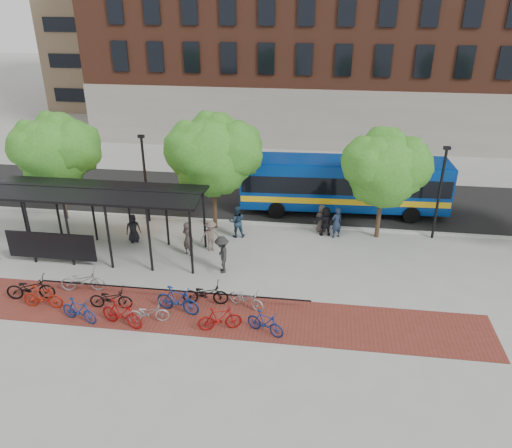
# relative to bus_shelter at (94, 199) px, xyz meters

# --- Properties ---
(ground) EXTENTS (160.00, 160.00, 0.00)m
(ground) POSITION_rel_bus_shelter_xyz_m (8.13, 0.48, -3.00)
(ground) COLOR #9E9E99
(ground) RESTS_ON ground
(asphalt_street) EXTENTS (160.00, 8.00, 0.01)m
(asphalt_street) POSITION_rel_bus_shelter_xyz_m (8.13, 8.48, -2.99)
(asphalt_street) COLOR black
(asphalt_street) RESTS_ON ground
(curb) EXTENTS (160.00, 0.25, 0.12)m
(curb) POSITION_rel_bus_shelter_xyz_m (8.13, 4.48, -2.94)
(curb) COLOR #B7B7B2
(curb) RESTS_ON ground
(brick_strip) EXTENTS (24.00, 3.00, 0.01)m
(brick_strip) POSITION_rel_bus_shelter_xyz_m (6.13, -4.52, -3.00)
(brick_strip) COLOR maroon
(brick_strip) RESTS_ON ground
(bike_rack_rail) EXTENTS (12.00, 0.05, 0.95)m
(bike_rack_rail) POSITION_rel_bus_shelter_xyz_m (4.83, -3.62, -3.00)
(bike_rack_rail) COLOR black
(bike_rack_rail) RESTS_ON ground
(building_brick) EXTENTS (55.00, 14.00, 20.00)m
(building_brick) POSITION_rel_bus_shelter_xyz_m (18.13, 26.48, 7.00)
(building_brick) COLOR brown
(building_brick) RESTS_ON ground
(bus_shelter) EXTENTS (10.60, 3.07, 3.60)m
(bus_shelter) POSITION_rel_bus_shelter_xyz_m (0.00, 0.00, 0.00)
(bus_shelter) COLOR black
(bus_shelter) RESTS_ON ground
(tree_a) EXTENTS (4.90, 4.00, 6.18)m
(tree_a) POSITION_rel_bus_shelter_xyz_m (-3.77, 3.83, 1.24)
(tree_a) COLOR #382619
(tree_a) RESTS_ON ground
(tree_b) EXTENTS (5.15, 4.20, 6.47)m
(tree_b) POSITION_rel_bus_shelter_xyz_m (5.23, 3.83, 1.46)
(tree_b) COLOR #382619
(tree_b) RESTS_ON ground
(tree_c) EXTENTS (4.66, 3.80, 5.92)m
(tree_c) POSITION_rel_bus_shelter_xyz_m (14.22, 3.83, 1.06)
(tree_c) COLOR #382619
(tree_c) RESTS_ON ground
(lamp_post_left) EXTENTS (0.35, 0.20, 5.12)m
(lamp_post_left) POSITION_rel_bus_shelter_xyz_m (1.13, 4.08, -0.25)
(lamp_post_left) COLOR black
(lamp_post_left) RESTS_ON ground
(lamp_post_right) EXTENTS (0.35, 0.20, 5.12)m
(lamp_post_right) POSITION_rel_bus_shelter_xyz_m (17.13, 4.08, -0.25)
(lamp_post_right) COLOR black
(lamp_post_right) RESTS_ON ground
(bus) EXTENTS (12.25, 3.33, 3.28)m
(bus) POSITION_rel_bus_shelter_xyz_m (12.28, 6.99, -1.12)
(bus) COLOR navy
(bus) RESTS_ON ground
(bike_0) EXTENTS (2.18, 1.08, 1.10)m
(bike_0) POSITION_rel_bus_shelter_xyz_m (-1.30, -4.42, -2.45)
(bike_0) COLOR black
(bike_0) RESTS_ON ground
(bike_1) EXTENTS (1.77, 0.52, 1.06)m
(bike_1) POSITION_rel_bus_shelter_xyz_m (-0.43, -4.96, -2.47)
(bike_1) COLOR #9D200E
(bike_1) RESTS_ON ground
(bike_2) EXTENTS (2.07, 1.00, 1.04)m
(bike_2) POSITION_rel_bus_shelter_xyz_m (0.64, -3.48, -2.48)
(bike_2) COLOR gray
(bike_2) RESTS_ON ground
(bike_3) EXTENTS (1.80, 0.95, 1.04)m
(bike_3) POSITION_rel_bus_shelter_xyz_m (1.52, -5.66, -2.48)
(bike_3) COLOR navy
(bike_3) RESTS_ON ground
(bike_4) EXTENTS (1.88, 0.77, 0.97)m
(bike_4) POSITION_rel_bus_shelter_xyz_m (2.43, -4.60, -2.52)
(bike_4) COLOR black
(bike_4) RESTS_ON ground
(bike_5) EXTENTS (2.00, 1.06, 1.16)m
(bike_5) POSITION_rel_bus_shelter_xyz_m (3.35, -5.71, -2.42)
(bike_5) COLOR maroon
(bike_5) RESTS_ON ground
(bike_6) EXTENTS (1.78, 0.93, 0.89)m
(bike_6) POSITION_rel_bus_shelter_xyz_m (4.31, -5.33, -2.55)
(bike_6) COLOR gray
(bike_6) RESTS_ON ground
(bike_7) EXTENTS (2.05, 1.00, 1.19)m
(bike_7) POSITION_rel_bus_shelter_xyz_m (5.31, -4.52, -2.40)
(bike_7) COLOR navy
(bike_7) RESTS_ON ground
(bike_8) EXTENTS (2.03, 0.87, 1.04)m
(bike_8) POSITION_rel_bus_shelter_xyz_m (6.32, -3.76, -2.48)
(bike_8) COLOR black
(bike_8) RESTS_ON ground
(bike_9) EXTENTS (1.83, 0.98, 1.06)m
(bike_9) POSITION_rel_bus_shelter_xyz_m (7.29, -5.44, -2.47)
(bike_9) COLOR maroon
(bike_9) RESTS_ON ground
(bike_10) EXTENTS (1.80, 1.22, 0.90)m
(bike_10) POSITION_rel_bus_shelter_xyz_m (8.09, -3.79, -2.55)
(bike_10) COLOR #9E9EA0
(bike_10) RESTS_ON ground
(bike_11) EXTENTS (1.70, 1.11, 0.99)m
(bike_11) POSITION_rel_bus_shelter_xyz_m (9.10, -5.43, -2.50)
(bike_11) COLOR navy
(bike_11) RESTS_ON ground
(pedestrian_0) EXTENTS (0.91, 0.80, 1.56)m
(pedestrian_0) POSITION_rel_bus_shelter_xyz_m (1.19, 1.44, -2.22)
(pedestrian_0) COLOR black
(pedestrian_0) RESTS_ON ground
(pedestrian_1) EXTENTS (0.80, 0.71, 1.83)m
(pedestrian_1) POSITION_rel_bus_shelter_xyz_m (4.47, 0.41, -2.08)
(pedestrian_1) COLOR #3E3532
(pedestrian_1) RESTS_ON ground
(pedestrian_2) EXTENTS (1.01, 0.87, 1.79)m
(pedestrian_2) POSITION_rel_bus_shelter_xyz_m (6.55, 2.77, -2.10)
(pedestrian_2) COLOR #1F3549
(pedestrian_2) RESTS_ON ground
(pedestrian_3) EXTENTS (1.25, 1.00, 1.70)m
(pedestrian_3) POSITION_rel_bus_shelter_xyz_m (5.52, 0.99, -2.15)
(pedestrian_3) COLOR brown
(pedestrian_3) RESTS_ON ground
(pedestrian_5) EXTENTS (1.59, 0.72, 1.66)m
(pedestrian_5) POSITION_rel_bus_shelter_xyz_m (11.34, 3.61, -2.17)
(pedestrian_5) COLOR black
(pedestrian_5) RESTS_ON ground
(pedestrian_6) EXTENTS (0.87, 0.69, 1.56)m
(pedestrian_6) POSITION_rel_bus_shelter_xyz_m (11.09, 4.06, -2.22)
(pedestrian_6) COLOR #433A35
(pedestrian_6) RESTS_ON ground
(pedestrian_7) EXTENTS (0.76, 0.70, 1.74)m
(pedestrian_7) POSITION_rel_bus_shelter_xyz_m (11.91, 3.41, -2.13)
(pedestrian_7) COLOR #1F2E49
(pedestrian_7) RESTS_ON ground
(pedestrian_9) EXTENTS (1.02, 1.35, 1.86)m
(pedestrian_9) POSITION_rel_bus_shelter_xyz_m (6.50, -1.02, -2.07)
(pedestrian_9) COLOR #242424
(pedestrian_9) RESTS_ON ground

